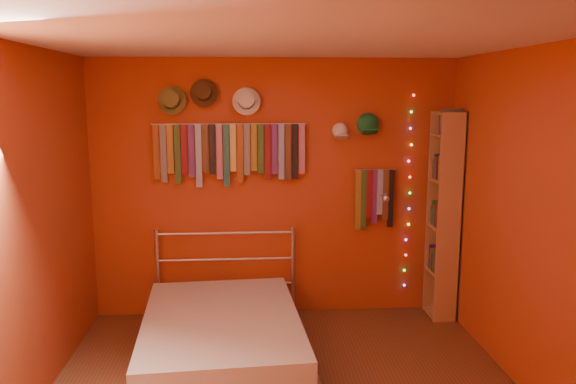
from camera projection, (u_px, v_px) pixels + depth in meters
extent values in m
cube|color=#AB411B|center=(275.00, 189.00, 5.45)|extent=(3.50, 0.02, 2.50)
cube|color=#AB411B|center=(540.00, 229.00, 3.85)|extent=(0.02, 3.50, 2.50)
cube|color=#AB411B|center=(16.00, 238.00, 3.61)|extent=(0.02, 3.50, 2.50)
cube|color=white|center=(286.00, 40.00, 3.51)|extent=(3.50, 3.50, 0.02)
cylinder|color=silver|center=(229.00, 124.00, 5.26)|extent=(1.45, 0.01, 0.01)
cube|color=brown|center=(156.00, 152.00, 5.25)|extent=(0.06, 0.01, 0.52)
cube|color=navy|center=(163.00, 154.00, 5.25)|extent=(0.06, 0.01, 0.55)
cube|color=brown|center=(170.00, 149.00, 5.24)|extent=(0.06, 0.01, 0.46)
cube|color=#254B1E|center=(178.00, 154.00, 5.27)|extent=(0.06, 0.01, 0.56)
cube|color=#5F0E14|center=(184.00, 149.00, 5.26)|extent=(0.06, 0.01, 0.47)
cube|color=#3D1861|center=(191.00, 151.00, 5.26)|extent=(0.06, 0.01, 0.50)
cube|color=#7697D3|center=(199.00, 156.00, 5.29)|extent=(0.06, 0.01, 0.60)
cube|color=#493318|center=(205.00, 148.00, 5.27)|extent=(0.06, 0.01, 0.45)
cube|color=black|center=(212.00, 150.00, 5.27)|extent=(0.06, 0.01, 0.47)
cube|color=#AC5670|center=(219.00, 152.00, 5.29)|extent=(0.06, 0.01, 0.52)
cube|color=#195558|center=(226.00, 156.00, 5.30)|extent=(0.06, 0.01, 0.60)
cube|color=#CCB551|center=(233.00, 148.00, 5.28)|extent=(0.06, 0.01, 0.45)
cube|color=brown|center=(240.00, 154.00, 5.31)|extent=(0.06, 0.01, 0.56)
cube|color=navy|center=(247.00, 150.00, 5.30)|extent=(0.06, 0.01, 0.48)
cube|color=olive|center=(254.00, 148.00, 5.30)|extent=(0.06, 0.01, 0.44)
cube|color=#225321|center=(261.00, 149.00, 5.31)|extent=(0.06, 0.01, 0.47)
cube|color=maroon|center=(268.00, 152.00, 5.32)|extent=(0.06, 0.01, 0.53)
cube|color=#471964|center=(275.00, 149.00, 5.31)|extent=(0.06, 0.01, 0.47)
cube|color=#6E85C3|center=(281.00, 152.00, 5.33)|extent=(0.06, 0.01, 0.53)
cube|color=#512B1B|center=(288.00, 153.00, 5.33)|extent=(0.06, 0.01, 0.54)
cube|color=black|center=(295.00, 152.00, 5.33)|extent=(0.06, 0.01, 0.52)
cube|color=#A65374|center=(302.00, 149.00, 5.34)|extent=(0.06, 0.01, 0.48)
cylinder|color=silver|center=(375.00, 170.00, 5.43)|extent=(0.40, 0.01, 0.01)
cube|color=brown|center=(358.00, 200.00, 5.47)|extent=(0.06, 0.01, 0.59)
cube|color=#275220|center=(364.00, 200.00, 5.46)|extent=(0.06, 0.01, 0.59)
cube|color=maroon|center=(369.00, 195.00, 5.45)|extent=(0.06, 0.01, 0.50)
cube|color=#571C70|center=(375.00, 197.00, 5.47)|extent=(0.06, 0.01, 0.53)
cube|color=#758DD0|center=(380.00, 192.00, 5.46)|extent=(0.06, 0.01, 0.44)
cube|color=#4F331A|center=(386.00, 195.00, 5.46)|extent=(0.06, 0.01, 0.49)
cube|color=black|center=(391.00, 199.00, 5.49)|extent=(0.06, 0.01, 0.57)
cylinder|color=brown|center=(172.00, 101.00, 5.18)|extent=(0.27, 0.07, 0.26)
cylinder|color=brown|center=(171.00, 100.00, 5.13)|extent=(0.16, 0.13, 0.17)
cylinder|color=#332314|center=(171.00, 100.00, 5.16)|extent=(0.16, 0.05, 0.16)
cylinder|color=#432F18|center=(204.00, 93.00, 5.19)|extent=(0.26, 0.06, 0.25)
cylinder|color=#432F18|center=(203.00, 92.00, 5.14)|extent=(0.15, 0.13, 0.17)
cylinder|color=black|center=(204.00, 93.00, 5.17)|extent=(0.16, 0.05, 0.16)
cylinder|color=silver|center=(246.00, 101.00, 5.23)|extent=(0.26, 0.06, 0.26)
cylinder|color=silver|center=(246.00, 100.00, 5.18)|extent=(0.15, 0.13, 0.17)
cylinder|color=black|center=(246.00, 101.00, 5.20)|extent=(0.16, 0.05, 0.16)
ellipsoid|color=white|center=(340.00, 131.00, 5.35)|extent=(0.16, 0.12, 0.16)
cube|color=white|center=(342.00, 137.00, 5.26)|extent=(0.12, 0.09, 0.05)
ellipsoid|color=#186F36|center=(368.00, 124.00, 5.35)|extent=(0.20, 0.15, 0.20)
cube|color=#186F36|center=(370.00, 131.00, 5.25)|extent=(0.14, 0.10, 0.06)
sphere|color=#FF3333|center=(414.00, 95.00, 5.34)|extent=(0.02, 0.02, 0.02)
sphere|color=#33FF4C|center=(411.00, 112.00, 5.37)|extent=(0.02, 0.02, 0.02)
sphere|color=#4C66FF|center=(410.00, 128.00, 5.40)|extent=(0.02, 0.02, 0.02)
sphere|color=yellow|center=(411.00, 145.00, 5.43)|extent=(0.02, 0.02, 0.02)
sphere|color=#FF4CCC|center=(409.00, 161.00, 5.45)|extent=(0.02, 0.02, 0.02)
sphere|color=#FF3333|center=(410.00, 177.00, 5.48)|extent=(0.02, 0.02, 0.02)
sphere|color=#33FF4C|center=(410.00, 193.00, 5.51)|extent=(0.02, 0.02, 0.02)
sphere|color=#4C66FF|center=(409.00, 209.00, 5.54)|extent=(0.02, 0.02, 0.02)
sphere|color=yellow|center=(409.00, 224.00, 5.56)|extent=(0.02, 0.02, 0.02)
sphere|color=#FF4CCC|center=(406.00, 240.00, 5.59)|extent=(0.02, 0.02, 0.02)
sphere|color=#FF3333|center=(406.00, 255.00, 5.62)|extent=(0.02, 0.02, 0.02)
sphere|color=#33FF4C|center=(404.00, 270.00, 5.65)|extent=(0.02, 0.02, 0.02)
sphere|color=#4C66FF|center=(404.00, 285.00, 5.67)|extent=(0.02, 0.02, 0.02)
cylinder|color=silver|center=(380.00, 196.00, 5.51)|extent=(0.04, 0.03, 0.04)
cylinder|color=silver|center=(383.00, 195.00, 5.39)|extent=(0.01, 0.26, 0.08)
sphere|color=white|center=(386.00, 199.00, 5.26)|extent=(0.07, 0.07, 0.07)
cube|color=#AB834D|center=(450.00, 220.00, 5.23)|extent=(0.24, 0.02, 2.00)
cube|color=#AB834D|center=(439.00, 213.00, 5.54)|extent=(0.24, 0.02, 2.00)
cube|color=#AB834D|center=(456.00, 216.00, 5.40)|extent=(0.02, 0.34, 2.00)
cube|color=#AB834D|center=(439.00, 313.00, 5.56)|extent=(0.24, 0.32, 0.02)
cube|color=#AB834D|center=(441.00, 271.00, 5.48)|extent=(0.24, 0.32, 0.02)
cube|color=#AB834D|center=(444.00, 227.00, 5.40)|extent=(0.24, 0.32, 0.02)
cube|color=#AB834D|center=(446.00, 181.00, 5.33)|extent=(0.24, 0.32, 0.02)
cube|color=#AB834D|center=(448.00, 135.00, 5.25)|extent=(0.24, 0.32, 0.02)
cube|color=#AB834D|center=(449.00, 114.00, 5.22)|extent=(0.24, 0.32, 0.02)
cylinder|color=silver|center=(158.00, 274.00, 5.42)|extent=(0.03, 0.03, 0.89)
cylinder|color=silver|center=(293.00, 271.00, 5.50)|extent=(0.03, 0.03, 0.89)
cylinder|color=silver|center=(226.00, 284.00, 5.48)|extent=(1.31, 0.02, 0.02)
cylinder|color=silver|center=(226.00, 259.00, 5.44)|extent=(1.31, 0.02, 0.02)
cylinder|color=silver|center=(225.00, 233.00, 5.39)|extent=(1.31, 0.02, 0.02)
cube|color=beige|center=(222.00, 337.00, 4.58)|extent=(1.37, 1.86, 0.36)
cylinder|color=silver|center=(141.00, 341.00, 4.54)|extent=(0.15, 1.78, 0.03)
cylinder|color=silver|center=(302.00, 337.00, 4.63)|extent=(0.15, 1.78, 0.03)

